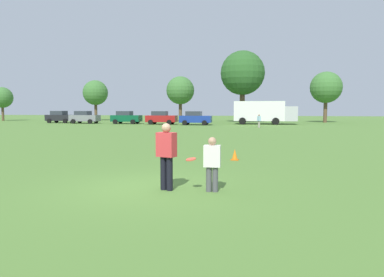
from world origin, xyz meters
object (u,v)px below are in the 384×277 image
Objects in this scene: parked_car_center at (126,117)px; parked_car_mid_right at (161,118)px; parked_car_near_left at (60,117)px; box_truck at (264,112)px; parked_car_mid_left at (84,117)px; parked_car_near_right at (195,118)px; player_thrower at (166,153)px; player_defender at (212,161)px; frisbee at (191,159)px; traffic_cone at (235,155)px; bystander_sideline_watcher at (259,120)px.

parked_car_center and parked_car_mid_right have the same top height.
parked_car_near_left is 0.50× the size of box_truck.
parked_car_mid_right is (16.45, -1.82, 0.00)m from parked_car_near_left.
parked_car_mid_left is 16.97m from parked_car_near_right.
player_thrower is 0.43× the size of parked_car_near_left.
player_defender reaches higher than frisbee.
parked_car_center is 1.00× the size of parked_car_mid_right.
box_truck is (2.90, 40.81, 0.74)m from player_thrower.
frisbee is 48.88m from parked_car_near_left.
player_thrower is 0.43× the size of parked_car_near_right.
parked_car_center reaches higher than player_thrower.
parked_car_center is (-17.80, 32.75, 0.69)m from traffic_cone.
parked_car_mid_left reaches higher than bystander_sideline_watcher.
parked_car_center is at bearing 173.20° from parked_car_mid_right.
parked_car_mid_right reaches higher than traffic_cone.
box_truck is (1.49, 34.88, 1.52)m from traffic_cone.
parked_car_near_left and parked_car_mid_right have the same top height.
parked_car_near_left reaches higher than player_thrower.
player_defender is 49.06m from parked_car_near_left.
box_truck reaches higher than traffic_cone.
parked_car_near_left is (-28.14, 39.98, 0.05)m from frisbee.
box_truck is at bearing 11.28° from parked_car_mid_right.
frisbee is 0.57× the size of traffic_cone.
parked_car_near_left is 1.00× the size of parked_car_near_right.
box_truck is 5.60× the size of bystander_sideline_watcher.
parked_car_mid_right is (-11.69, 38.15, 0.05)m from frisbee.
player_defender is 5.25× the size of frisbee.
traffic_cone is 0.06× the size of box_truck.
frisbee is 45.50m from parked_car_mid_left.
parked_car_mid_right is at bearing 106.13° from player_thrower.
bystander_sideline_watcher is at bearing -25.16° from parked_car_mid_right.
parked_car_near_right is at bearing -157.34° from box_truck.
bystander_sideline_watcher is at bearing 87.96° from traffic_cone.
traffic_cone is at bearing -53.50° from parked_car_mid_left.
player_defender is 0.57m from frisbee.
parked_car_mid_right is at bearing -6.80° from parked_car_center.
box_truck reaches higher than parked_car_mid_left.
parked_car_mid_right reaches higher than player_defender.
parked_car_near_right is (16.88, -1.71, 0.00)m from parked_car_mid_left.
parked_car_mid_left is 1.00× the size of parked_car_center.
bystander_sideline_watcher reaches higher than traffic_cone.
player_defender is at bearing -91.99° from bystander_sideline_watcher.
parked_car_mid_left is (-22.90, 38.79, -0.09)m from player_thrower.
parked_car_mid_left is 2.77× the size of bystander_sideline_watcher.
player_defender is at bearing -65.48° from parked_car_center.
parked_car_near_right is at bearing 100.23° from frisbee.
player_thrower is 0.21× the size of box_truck.
player_thrower reaches higher than bystander_sideline_watcher.
parked_car_near_right is 2.77× the size of bystander_sideline_watcher.
parked_car_near_left is 1.00× the size of parked_car_mid_right.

